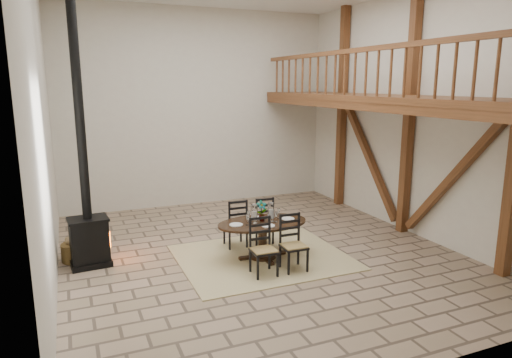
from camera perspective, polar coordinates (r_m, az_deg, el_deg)
name	(u,v)px	position (r m, az deg, el deg)	size (l,w,h in m)	color
ground	(258,253)	(8.74, 0.29, -9.19)	(8.00, 8.00, 0.00)	#997E66
room_shell	(317,90)	(8.69, 7.69, 10.94)	(7.02, 8.02, 5.01)	beige
rug	(262,257)	(8.50, 0.81, -9.75)	(3.00, 2.50, 0.02)	#C6BB7F
dining_table	(263,237)	(8.36, 0.82, -7.24)	(1.69, 1.88, 1.07)	black
wood_stove	(87,204)	(8.33, -20.43, -2.91)	(0.71, 0.57, 5.00)	black
log_basket	(76,251)	(8.93, -21.60, -8.37)	(0.49, 0.49, 0.41)	brown
log_stack	(85,254)	(8.93, -20.63, -8.78)	(0.41, 0.49, 0.21)	tan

